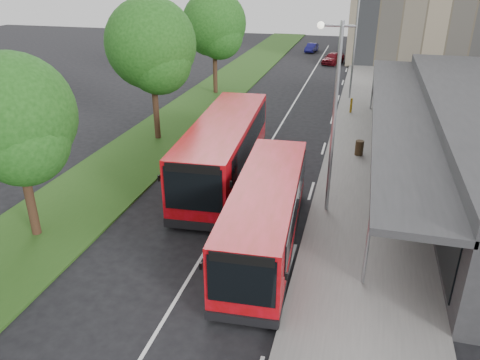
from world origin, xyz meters
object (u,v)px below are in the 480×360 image
at_px(bus_main, 266,214).
at_px(bollard, 351,105).
at_px(tree_near, 15,123).
at_px(bus_second, 224,150).
at_px(tree_far, 214,28).
at_px(tree_mid, 152,50).
at_px(car_far, 312,48).
at_px(car_near, 333,58).
at_px(lamp_post_far, 354,40).
at_px(litter_bin, 359,148).
at_px(lamp_post_near, 333,109).

xyz_separation_m(bus_main, bollard, (2.36, 19.01, -0.71)).
height_order(tree_near, bus_main, tree_near).
height_order(bus_main, bus_second, bus_second).
distance_m(bus_main, bollard, 19.17).
bearing_deg(tree_far, tree_mid, -90.00).
relative_size(tree_far, car_far, 2.62).
bearing_deg(car_near, bollard, -64.06).
distance_m(tree_mid, car_near, 29.63).
bearing_deg(bus_main, car_near, 87.20).
distance_m(lamp_post_far, litter_bin, 13.60).
bearing_deg(lamp_post_near, bus_main, -120.46).
bearing_deg(tree_near, car_far, 83.53).
bearing_deg(lamp_post_far, car_far, 104.50).
xyz_separation_m(tree_near, tree_far, (-0.00, 24.00, 0.64)).
bearing_deg(bus_main, tree_near, -173.74).
distance_m(lamp_post_near, bus_second, 6.52).
height_order(lamp_post_near, lamp_post_far, same).
bearing_deg(lamp_post_far, bus_main, -94.84).
xyz_separation_m(lamp_post_near, bollard, (0.38, 15.65, -4.04)).
bearing_deg(tree_mid, lamp_post_far, 49.32).
xyz_separation_m(tree_near, bollard, (11.51, 20.59, -4.08)).
bearing_deg(bus_second, bollard, 63.10).
bearing_deg(tree_mid, bus_main, -48.71).
relative_size(tree_far, car_near, 2.19).
bearing_deg(bus_main, lamp_post_far, 81.60).
bearing_deg(bus_main, car_far, 91.19).
bearing_deg(litter_bin, car_near, 97.62).
xyz_separation_m(litter_bin, car_near, (-3.73, 27.87, 0.08)).
relative_size(bollard, car_far, 0.33).
bearing_deg(tree_mid, tree_near, -90.00).
distance_m(lamp_post_near, bus_main, 5.13).
bearing_deg(car_far, tree_near, -89.91).
distance_m(litter_bin, bollard, 8.58).
distance_m(lamp_post_near, bollard, 16.16).
bearing_deg(car_near, bus_main, -71.73).
relative_size(tree_mid, tree_far, 1.02).
height_order(tree_near, tree_far, tree_far).
height_order(tree_near, lamp_post_far, lamp_post_far).
distance_m(tree_near, lamp_post_near, 12.18).
height_order(lamp_post_far, litter_bin, lamp_post_far).
relative_size(tree_mid, lamp_post_far, 1.07).
relative_size(lamp_post_near, lamp_post_far, 1.00).
relative_size(lamp_post_near, bollard, 7.63).
relative_size(tree_near, car_far, 2.31).
height_order(bollard, car_near, car_near).
relative_size(bus_second, car_far, 3.53).
height_order(lamp_post_near, bus_second, lamp_post_near).
bearing_deg(car_far, bus_main, -78.70).
relative_size(lamp_post_near, car_near, 2.10).
height_order(bus_second, car_far, bus_second).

